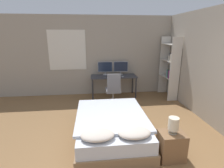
% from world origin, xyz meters
% --- Properties ---
extents(wall_back, '(12.00, 0.08, 2.70)m').
position_xyz_m(wall_back, '(-0.02, 4.03, 1.35)').
color(wall_back, '#9E9384').
rests_on(wall_back, ground_plane).
extents(wall_side_right, '(0.06, 12.00, 2.70)m').
position_xyz_m(wall_side_right, '(2.21, 1.50, 1.35)').
color(wall_side_right, '#9E9384').
rests_on(wall_side_right, ground_plane).
extents(bed, '(1.40, 1.91, 0.59)m').
position_xyz_m(bed, '(-0.20, 1.11, 0.26)').
color(bed, '#846647').
rests_on(bed, ground_plane).
extents(nightstand, '(0.42, 0.35, 0.49)m').
position_xyz_m(nightstand, '(0.75, 0.39, 0.25)').
color(nightstand, brown).
rests_on(nightstand, ground_plane).
extents(bedside_lamp, '(0.17, 0.17, 0.28)m').
position_xyz_m(bedside_lamp, '(0.75, 0.39, 0.66)').
color(bedside_lamp, gray).
rests_on(bedside_lamp, nightstand).
extents(desk, '(1.54, 0.61, 0.73)m').
position_xyz_m(desk, '(0.15, 3.65, 0.64)').
color(desk, '#38383D').
rests_on(desk, ground_plane).
extents(monitor_left, '(0.51, 0.16, 0.46)m').
position_xyz_m(monitor_left, '(-0.12, 3.85, 0.99)').
color(monitor_left, '#B7B7BC').
rests_on(monitor_left, desk).
extents(monitor_right, '(0.51, 0.16, 0.46)m').
position_xyz_m(monitor_right, '(0.43, 3.85, 0.99)').
color(monitor_right, '#B7B7BC').
rests_on(monitor_right, desk).
extents(keyboard, '(0.37, 0.13, 0.02)m').
position_xyz_m(keyboard, '(0.15, 3.45, 0.74)').
color(keyboard, '#B7B7BC').
rests_on(keyboard, desk).
extents(computer_mouse, '(0.07, 0.05, 0.04)m').
position_xyz_m(computer_mouse, '(0.42, 3.45, 0.74)').
color(computer_mouse, '#B7B7BC').
rests_on(computer_mouse, desk).
extents(office_chair, '(0.52, 0.52, 1.01)m').
position_xyz_m(office_chair, '(0.04, 2.85, 0.40)').
color(office_chair, black).
rests_on(office_chair, ground_plane).
extents(bookshelf, '(0.33, 0.88, 2.02)m').
position_xyz_m(bookshelf, '(2.00, 3.35, 1.09)').
color(bookshelf, beige).
rests_on(bookshelf, ground_plane).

